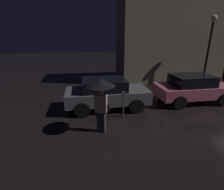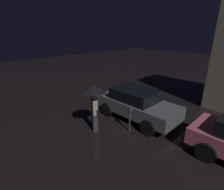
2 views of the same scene
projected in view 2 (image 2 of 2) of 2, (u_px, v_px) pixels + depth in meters
parked_car_grey at (137, 103)px, 8.45m from camera, size 4.02×1.95×1.47m
pedestrian_with_umbrella at (94, 95)px, 7.04m from camera, size 1.04×1.04×2.08m
parking_meter at (130, 116)px, 7.31m from camera, size 0.12×0.10×1.18m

